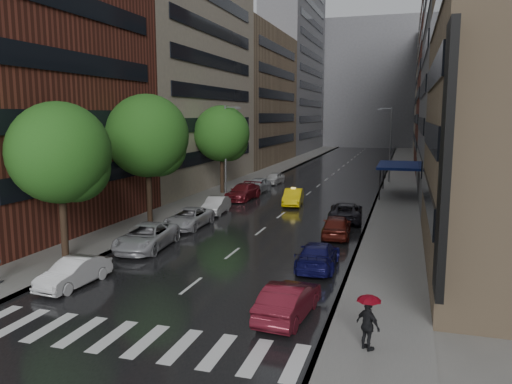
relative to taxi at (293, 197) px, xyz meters
The scene contains 18 objects.
ground 26.85m from the taxi, 89.88° to the right, with size 220.00×220.00×0.00m, color gray.
road 23.18m from the taxi, 89.86° to the left, with size 14.00×140.00×0.01m, color black.
sidewalk_left 24.84m from the taxi, 111.11° to the left, with size 4.00×140.00×0.15m, color gray.
sidewalk_right 24.88m from the taxi, 68.64° to the left, with size 4.00×140.00×0.15m, color gray.
crosswalk 28.85m from the taxi, 89.49° to the right, with size 13.15×2.80×0.01m.
buildings_left 38.43m from the taxi, 115.06° to the left, with size 8.00×108.00×38.00m.
buildings_right 36.37m from the taxi, 63.25° to the left, with size 8.05×109.10×36.00m.
building_far 92.43m from the taxi, 89.96° to the left, with size 40.00×14.00×32.00m, color slate.
tree_near 23.29m from the taxi, 112.15° to the right, with size 5.62×5.62×8.96m.
tree_mid 15.27m from the taxi, 127.38° to the right, with size 6.11×6.11×9.74m.
tree_far 11.02m from the taxi, 153.73° to the left, with size 5.76×5.76×9.19m.
taxi is the anchor object (origin of this frame).
parked_cars_left 8.13m from the taxi, 131.08° to the right, with size 3.01×42.11×1.57m.
parked_cars_right 14.65m from the taxi, 68.13° to the right, with size 2.91×24.58×1.56m.
ped_red_umbrella 28.83m from the taxi, 72.25° to the right, with size 1.07×0.99×2.01m.
street_lamp_left 9.27m from the taxi, 157.57° to the left, with size 1.74×0.22×9.00m.
street_lamp_right 20.19m from the taxi, 66.82° to the left, with size 1.74×0.22×9.00m.
awning 12.41m from the taxi, 42.08° to the left, with size 4.00×8.00×3.12m.
Camera 1 is at (9.75, -17.30, 8.22)m, focal length 35.00 mm.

